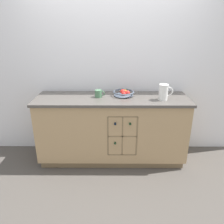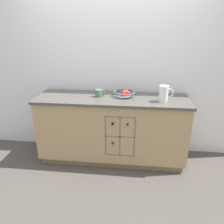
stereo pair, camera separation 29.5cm
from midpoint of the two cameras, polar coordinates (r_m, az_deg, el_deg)
name	(u,v)px [view 2 (the right image)]	position (r m, az deg, el deg)	size (l,w,h in m)	color
ground_plane	(112,158)	(3.28, 2.63, -11.88)	(14.00, 14.00, 0.00)	#4C4742
back_wall	(115,67)	(3.14, 3.49, 11.75)	(4.40, 0.06, 2.55)	white
kitchen_island	(112,129)	(3.05, 2.79, -4.48)	(2.03, 0.61, 0.93)	olive
fruit_bowl	(124,93)	(2.94, 6.15, 4.85)	(0.29, 0.29, 0.09)	#4C5666
white_pitcher	(164,93)	(2.81, 16.37, 4.65)	(0.18, 0.12, 0.20)	white
ceramic_mug	(99,93)	(2.90, -0.52, 4.90)	(0.13, 0.09, 0.10)	#4C7A56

